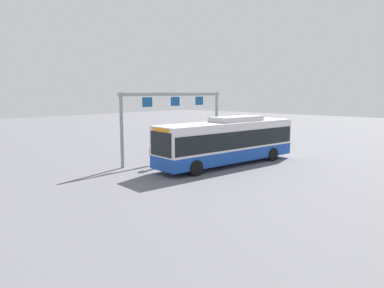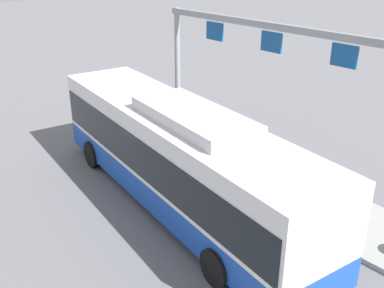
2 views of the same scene
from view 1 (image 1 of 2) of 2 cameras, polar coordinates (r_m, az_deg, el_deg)
ground_plane at (r=26.54m, az=5.57°, el=-3.24°), size 120.00×120.00×0.00m
platform_curb at (r=30.14m, az=3.30°, el=-1.69°), size 10.00×2.80×0.16m
bus_main at (r=26.25m, az=5.64°, el=0.65°), size 12.01×4.05×3.46m
person_boarding at (r=25.02m, az=-5.96°, el=-1.86°), size 0.44×0.59×1.67m
person_waiting_near at (r=27.09m, az=-2.23°, el=-0.71°), size 0.40×0.57×1.67m
person_waiting_mid at (r=28.64m, az=-0.44°, el=-0.23°), size 0.50×0.60×1.67m
platform_sign_gantry at (r=28.77m, az=-2.63°, el=5.37°), size 10.90×0.24×5.20m
trash_bin at (r=33.34m, az=8.51°, el=0.10°), size 0.52×0.52×0.90m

